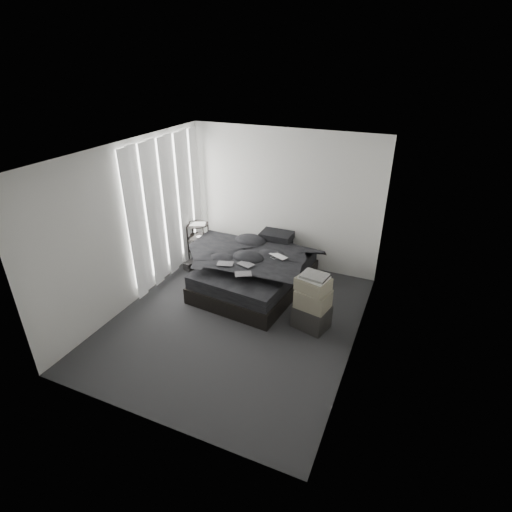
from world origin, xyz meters
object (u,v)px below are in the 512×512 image
at_px(laptop, 276,253).
at_px(side_stand, 199,242).
at_px(bed, 255,280).
at_px(box_lower, 311,316).

xyz_separation_m(laptop, side_stand, (-1.83, 0.51, -0.36)).
xyz_separation_m(bed, laptop, (0.38, 0.01, 0.61)).
distance_m(bed, side_stand, 1.56).
relative_size(laptop, side_stand, 0.42).
height_order(laptop, side_stand, side_stand).
height_order(bed, side_stand, side_stand).
relative_size(side_stand, box_lower, 1.56).
height_order(bed, box_lower, box_lower).
relative_size(laptop, box_lower, 0.66).
xyz_separation_m(side_stand, box_lower, (2.68, -1.22, -0.20)).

